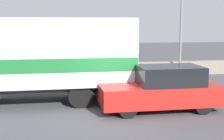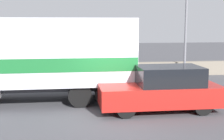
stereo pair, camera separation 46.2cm
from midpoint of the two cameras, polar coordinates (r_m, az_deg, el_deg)
The scene contains 5 objects.
ground_plane at distance 11.71m, azimuth -0.57°, elevation -7.70°, with size 80.00×80.00×0.00m, color #47474C.
stone_wall_backdrop at distance 19.07m, azimuth -4.24°, elevation -0.04°, with size 60.00×0.35×0.87m.
street_lamp at distance 19.19m, azimuth 11.95°, elevation 11.21°, with size 0.56×0.28×7.35m.
box_truck at distance 13.08m, azimuth -11.85°, elevation 2.35°, with size 7.11×2.60×3.48m.
car_hatchback at distance 11.88m, azimuth 8.16°, elevation -3.46°, with size 4.52×1.76×1.69m.
Camera 1 is at (-2.01, -11.07, 3.28)m, focal length 50.00 mm.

